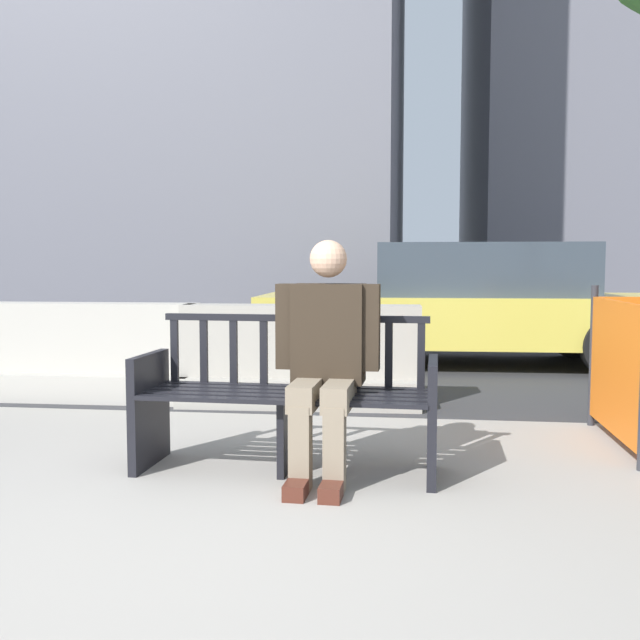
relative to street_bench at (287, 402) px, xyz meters
name	(u,v)px	position (x,y,z in m)	size (l,w,h in m)	color
ground_plane	(149,552)	(-0.36, -1.22, -0.40)	(200.00, 200.00, 0.00)	gray
street_asphalt	(345,337)	(-0.36, 7.48, -0.39)	(120.00, 12.00, 0.01)	#333335
street_bench	(287,402)	(0.00, 0.00, 0.00)	(1.71, 0.59, 0.88)	black
seated_person	(326,353)	(0.23, -0.07, 0.29)	(0.58, 0.73, 1.31)	#2D2319
jersey_barrier_centre	(301,364)	(-0.22, 1.92, -0.06)	(2.03, 0.76, 0.84)	#9E998E
jersey_barrier_left	(86,359)	(-2.15, 1.97, -0.06)	(2.01, 0.72, 0.84)	#ADA89E
car_taxi_near	(468,305)	(1.36, 4.51, 0.31)	(4.75, 1.97, 1.41)	#DBC64C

